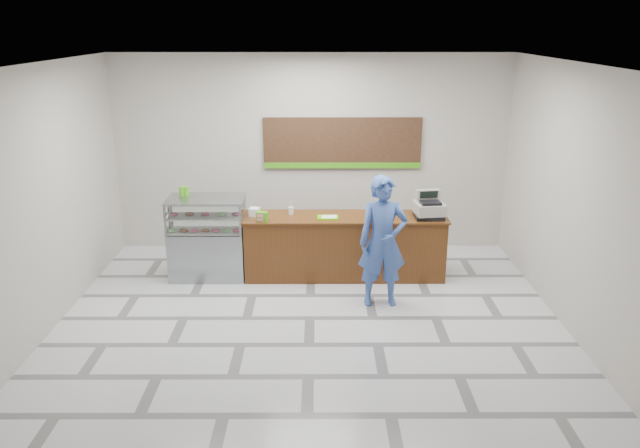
{
  "coord_description": "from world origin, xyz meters",
  "views": [
    {
      "loc": [
        0.12,
        -7.97,
        3.99
      ],
      "look_at": [
        0.15,
        0.9,
        1.11
      ],
      "focal_mm": 35.0,
      "sensor_mm": 36.0,
      "label": 1
    }
  ],
  "objects_px": {
    "sales_counter": "(345,246)",
    "serving_tray": "(328,217)",
    "display_case": "(208,237)",
    "cash_register": "(429,208)",
    "customer": "(383,242)"
  },
  "relations": [
    {
      "from": "sales_counter",
      "to": "customer",
      "type": "bearing_deg",
      "value": -64.52
    },
    {
      "from": "cash_register",
      "to": "serving_tray",
      "type": "distance_m",
      "value": 1.61
    },
    {
      "from": "cash_register",
      "to": "customer",
      "type": "bearing_deg",
      "value": -136.76
    },
    {
      "from": "sales_counter",
      "to": "cash_register",
      "type": "distance_m",
      "value": 1.49
    },
    {
      "from": "sales_counter",
      "to": "serving_tray",
      "type": "height_order",
      "value": "serving_tray"
    },
    {
      "from": "serving_tray",
      "to": "cash_register",
      "type": "bearing_deg",
      "value": -0.11
    },
    {
      "from": "display_case",
      "to": "serving_tray",
      "type": "distance_m",
      "value": 1.98
    },
    {
      "from": "display_case",
      "to": "cash_register",
      "type": "relative_size",
      "value": 2.57
    },
    {
      "from": "sales_counter",
      "to": "serving_tray",
      "type": "distance_m",
      "value": 0.6
    },
    {
      "from": "cash_register",
      "to": "customer",
      "type": "relative_size",
      "value": 0.27
    },
    {
      "from": "serving_tray",
      "to": "customer",
      "type": "height_order",
      "value": "customer"
    },
    {
      "from": "sales_counter",
      "to": "display_case",
      "type": "height_order",
      "value": "display_case"
    },
    {
      "from": "sales_counter",
      "to": "cash_register",
      "type": "height_order",
      "value": "cash_register"
    },
    {
      "from": "sales_counter",
      "to": "serving_tray",
      "type": "bearing_deg",
      "value": -162.33
    },
    {
      "from": "serving_tray",
      "to": "customer",
      "type": "bearing_deg",
      "value": -52.21
    }
  ]
}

